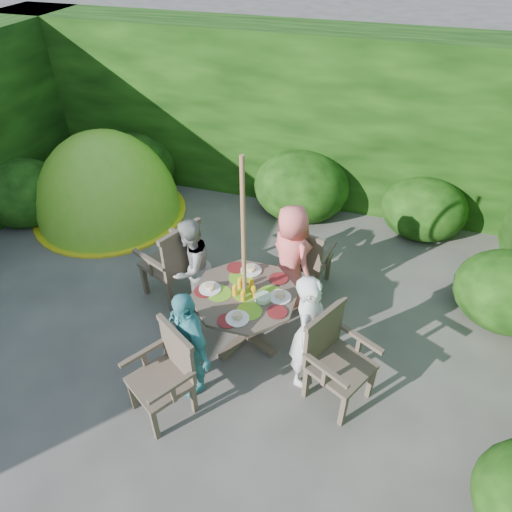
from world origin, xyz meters
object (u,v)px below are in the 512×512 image
(garden_chair_back, at_px, (306,258))
(child_left, at_px, (191,267))
(dome_tent, at_px, (111,214))
(garden_chair_right, at_px, (335,357))
(child_front, at_px, (188,343))
(garden_chair_left, at_px, (174,260))
(garden_chair_front, at_px, (166,373))
(child_back, at_px, (291,257))
(patio_table, at_px, (245,301))
(parasol_pole, at_px, (244,260))
(child_right, at_px, (309,332))

(garden_chair_back, distance_m, child_left, 1.38)
(garden_chair_back, distance_m, dome_tent, 3.35)
(garden_chair_right, height_order, garden_chair_back, garden_chair_right)
(child_front, bearing_deg, garden_chair_left, 159.02)
(child_front, bearing_deg, garden_chair_front, -72.31)
(child_left, xyz_separation_m, child_back, (1.05, 0.43, 0.06))
(garden_chair_front, relative_size, dome_tent, 0.34)
(garden_chair_left, bearing_deg, patio_table, 90.49)
(garden_chair_left, relative_size, child_left, 0.85)
(dome_tent, bearing_deg, child_front, -37.04)
(garden_chair_front, bearing_deg, patio_table, 99.71)
(dome_tent, bearing_deg, garden_chair_right, -21.58)
(child_back, bearing_deg, child_left, 62.93)
(child_front, height_order, dome_tent, dome_tent)
(child_back, xyz_separation_m, dome_tent, (-3.09, 1.06, -0.65))
(patio_table, xyz_separation_m, garden_chair_left, (-1.01, 0.42, -0.02))
(patio_table, bearing_deg, garden_chair_left, 157.17)
(child_left, bearing_deg, garden_chair_front, 23.43)
(parasol_pole, xyz_separation_m, garden_chair_right, (1.01, -0.42, -0.60))
(garden_chair_right, xyz_separation_m, child_back, (-0.70, 1.16, 0.15))
(child_left, relative_size, dome_tent, 0.46)
(garden_chair_right, bearing_deg, child_front, 131.90)
(garden_chair_right, distance_m, child_back, 1.36)
(child_back, bearing_deg, parasol_pole, 107.93)
(garden_chair_front, height_order, child_back, child_back)
(patio_table, height_order, parasol_pole, parasol_pole)
(dome_tent, bearing_deg, child_left, -27.34)
(dome_tent, bearing_deg, child_right, -22.23)
(parasol_pole, height_order, child_front, parasol_pole)
(parasol_pole, height_order, garden_chair_front, parasol_pole)
(child_left, bearing_deg, garden_chair_back, 130.57)
(parasol_pole, relative_size, child_left, 1.85)
(child_left, bearing_deg, child_front, 32.01)
(garden_chair_right, relative_size, dome_tent, 0.36)
(garden_chair_right, xyz_separation_m, child_left, (-1.75, 0.73, 0.09))
(parasol_pole, distance_m, child_front, 0.94)
(dome_tent, bearing_deg, patio_table, -24.15)
(patio_table, distance_m, garden_chair_right, 1.09)
(patio_table, height_order, garden_chair_right, garden_chair_right)
(garden_chair_left, bearing_deg, child_right, 90.43)
(child_right, height_order, child_front, child_right)
(garden_chair_back, xyz_separation_m, garden_chair_front, (-0.86, -2.03, 0.01))
(garden_chair_right, bearing_deg, child_back, 59.67)
(child_back, bearing_deg, garden_chair_front, 108.31)
(garden_chair_front, bearing_deg, child_right, 63.70)
(dome_tent, bearing_deg, garden_chair_left, -29.05)
(garden_chair_left, relative_size, dome_tent, 0.39)
(parasol_pole, bearing_deg, garden_chair_front, -112.25)
(garden_chair_right, xyz_separation_m, child_front, (-1.32, -0.32, 0.10))
(parasol_pole, xyz_separation_m, child_left, (-0.74, 0.31, -0.51))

